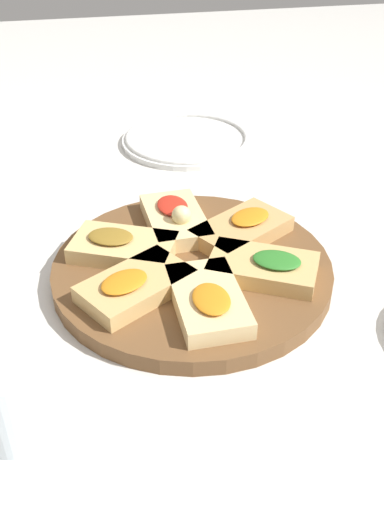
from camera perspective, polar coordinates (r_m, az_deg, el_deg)
name	(u,v)px	position (r m, az deg, el deg)	size (l,w,h in m)	color
ground_plane	(192,276)	(0.80, 0.00, -1.95)	(3.00, 3.00, 0.00)	silver
serving_board	(192,270)	(0.79, 0.00, -1.31)	(0.37, 0.37, 0.02)	brown
focaccia_slice_0	(123,246)	(0.80, -6.63, 0.91)	(0.13, 0.15, 0.03)	#DBB775
focaccia_slice_1	(135,285)	(0.73, -5.44, -2.81)	(0.14, 0.16, 0.03)	tan
focaccia_slice_2	(210,300)	(0.71, 1.73, -4.18)	(0.14, 0.08, 0.03)	#E5C689
focaccia_slice_3	(264,267)	(0.76, 6.86, -1.04)	(0.13, 0.16, 0.03)	tan
focaccia_slice_4	(242,229)	(0.84, 4.78, 2.57)	(0.14, 0.16, 0.03)	tan
focaccia_slice_5	(175,219)	(0.86, -1.60, 3.57)	(0.14, 0.09, 0.04)	#E5C689
plate_left	(187,139)	(1.18, -0.50, 11.06)	(0.25, 0.25, 0.02)	white
water_glass	(8,404)	(0.60, -17.13, -13.32)	(0.06, 0.06, 0.09)	silver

